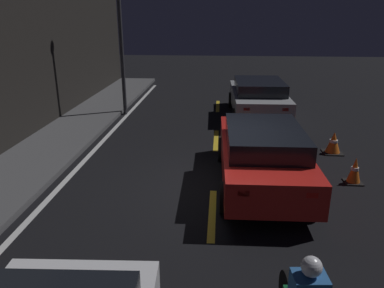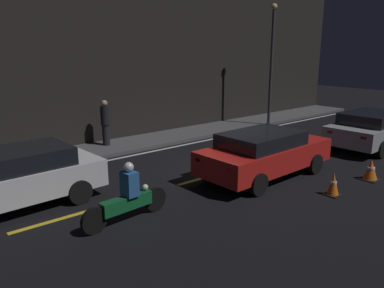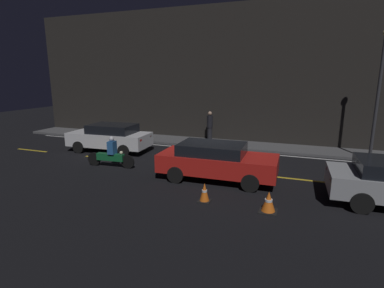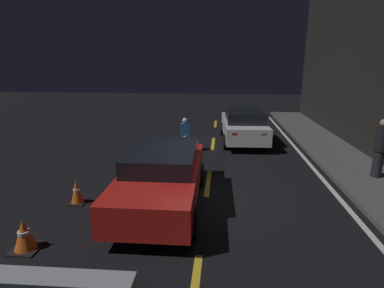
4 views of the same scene
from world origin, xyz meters
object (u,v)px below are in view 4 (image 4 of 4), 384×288
(taxi_red, at_px, (163,175))
(motorcycle, at_px, (185,137))
(traffic_cone_mid, at_px, (24,235))
(sedan_white, at_px, (243,125))
(pedestrian, at_px, (380,148))
(traffic_cone_near, at_px, (77,192))

(taxi_red, bearing_deg, motorcycle, 179.07)
(traffic_cone_mid, bearing_deg, motorcycle, 162.41)
(traffic_cone_mid, bearing_deg, taxi_red, 134.76)
(sedan_white, height_order, motorcycle, sedan_white)
(sedan_white, bearing_deg, taxi_red, 156.80)
(taxi_red, xyz_separation_m, pedestrian, (-2.09, 6.03, 0.27))
(sedan_white, xyz_separation_m, taxi_red, (6.40, -2.38, -0.01))
(motorcycle, height_order, traffic_cone_mid, motorcycle)
(taxi_red, bearing_deg, traffic_cone_near, -85.19)
(pedestrian, bearing_deg, sedan_white, -139.76)
(taxi_red, bearing_deg, sedan_white, 158.49)
(motorcycle, bearing_deg, pedestrian, 62.12)
(taxi_red, relative_size, traffic_cone_near, 7.23)
(sedan_white, distance_m, traffic_cone_mid, 9.74)
(motorcycle, bearing_deg, taxi_red, -4.18)
(taxi_red, distance_m, pedestrian, 6.39)
(traffic_cone_mid, distance_m, pedestrian, 9.30)
(traffic_cone_near, height_order, pedestrian, pedestrian)
(traffic_cone_near, distance_m, traffic_cone_mid, 1.96)
(sedan_white, bearing_deg, traffic_cone_mid, 149.09)
(sedan_white, relative_size, traffic_cone_mid, 6.97)
(taxi_red, distance_m, traffic_cone_near, 2.20)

